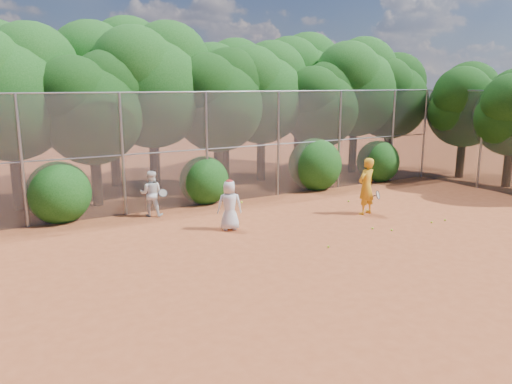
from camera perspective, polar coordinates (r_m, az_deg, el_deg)
ground at (r=13.75m, az=8.89°, el=-5.96°), size 80.00×80.00×0.00m
fence_back at (r=18.21m, az=-3.11°, el=5.26°), size 20.05×0.09×4.03m
fence_side at (r=22.61m, az=24.36°, el=5.55°), size 0.09×6.09×4.03m
tree_1 at (r=18.72m, az=-26.35°, el=10.70°), size 4.64×4.03×6.35m
tree_2 at (r=18.38m, az=-18.17°, el=9.53°), size 3.99×3.47×5.47m
tree_3 at (r=20.00m, az=-11.75°, el=12.38°), size 4.89×4.26×6.70m
tree_4 at (r=20.38m, az=-4.34°, el=10.79°), size 4.19×3.64×5.73m
tree_5 at (r=22.27m, az=0.67°, el=11.69°), size 4.51×3.92×6.17m
tree_6 at (r=22.84m, az=7.45°, el=10.15°), size 3.86×3.36×5.29m
tree_7 at (r=24.88m, az=11.35°, el=12.06°), size 4.77×4.14×6.53m
tree_8 at (r=26.02m, az=15.12°, el=10.85°), size 4.25×3.70×5.82m
tree_10 at (r=21.84m, az=-16.19°, el=12.73°), size 5.15×4.48×7.06m
tree_11 at (r=23.20m, az=-3.57°, el=11.98°), size 4.64×4.03×6.35m
tree_12 at (r=26.02m, az=4.96°, el=12.75°), size 5.02×4.37×6.88m
tree_13 at (r=24.89m, az=22.83°, el=9.48°), size 3.86×3.36×5.29m
bush_0 at (r=16.90m, az=-21.63°, el=0.24°), size 2.00×2.00×2.00m
bush_1 at (r=18.28m, az=-5.96°, el=1.58°), size 1.80×1.80×1.80m
bush_2 at (r=20.75m, az=6.76°, el=3.39°), size 2.20×2.20×2.20m
bush_3 at (r=23.01m, az=13.78°, el=3.62°), size 1.90×1.90×1.90m
player_yellow at (r=16.91m, az=12.50°, el=0.64°), size 0.90×0.62×1.89m
player_teen at (r=14.78m, az=-3.04°, el=-1.48°), size 0.86×0.70×1.53m
player_white at (r=16.68m, az=-11.89°, el=-0.16°), size 0.92×0.86×1.51m
ball_0 at (r=15.37m, az=13.17°, el=-4.06°), size 0.07×0.07×0.07m
ball_1 at (r=17.51m, az=12.59°, el=-2.03°), size 0.07×0.07×0.07m
ball_2 at (r=15.34m, az=15.25°, el=-4.21°), size 0.07×0.07×0.07m
ball_3 at (r=16.97m, az=20.80°, el=-3.00°), size 0.07×0.07×0.07m
ball_4 at (r=13.46m, az=8.28°, el=-6.21°), size 0.07×0.07×0.07m
ball_5 at (r=18.71m, az=10.53°, el=-1.03°), size 0.07×0.07×0.07m
ball_6 at (r=16.55m, az=19.43°, el=-3.27°), size 0.07×0.07×0.07m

